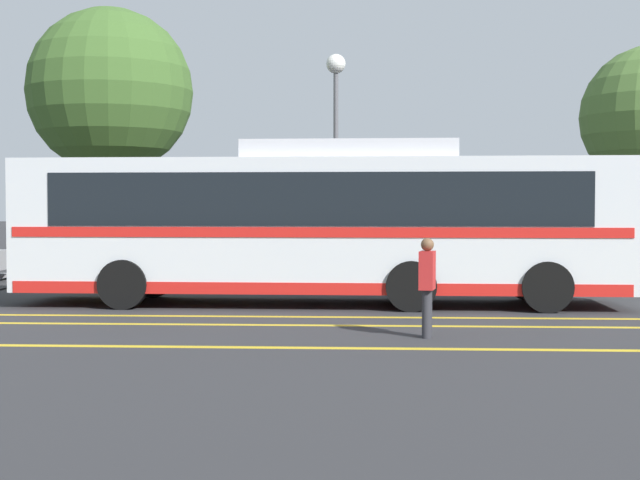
% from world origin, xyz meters
% --- Properties ---
extents(ground_plane, '(220.00, 220.00, 0.00)m').
position_xyz_m(ground_plane, '(0.00, 0.00, 0.00)').
color(ground_plane, '#2D2D30').
extents(lane_strip_0, '(32.53, 0.20, 0.01)m').
position_xyz_m(lane_strip_0, '(-0.54, -2.29, 0.00)').
color(lane_strip_0, gold).
rests_on(lane_strip_0, ground_plane).
extents(lane_strip_1, '(32.53, 0.20, 0.01)m').
position_xyz_m(lane_strip_1, '(-0.54, -3.47, 0.00)').
color(lane_strip_1, gold).
rests_on(lane_strip_1, ground_plane).
extents(lane_strip_2, '(32.53, 0.20, 0.01)m').
position_xyz_m(lane_strip_2, '(-0.54, -5.96, 0.00)').
color(lane_strip_2, gold).
rests_on(lane_strip_2, ground_plane).
extents(curb_strip, '(40.53, 0.36, 0.15)m').
position_xyz_m(curb_strip, '(-0.54, 6.21, 0.07)').
color(curb_strip, '#99999E').
rests_on(curb_strip, ground_plane).
extents(transit_bus, '(12.89, 2.84, 3.42)m').
position_xyz_m(transit_bus, '(-0.52, -0.09, 1.75)').
color(transit_bus, silver).
rests_on(transit_bus, ground_plane).
extents(parked_car_1, '(4.39, 2.02, 1.50)m').
position_xyz_m(parked_car_1, '(-5.53, 5.21, 0.76)').
color(parked_car_1, olive).
rests_on(parked_car_1, ground_plane).
extents(parked_car_2, '(4.14, 2.05, 1.46)m').
position_xyz_m(parked_car_2, '(0.08, 4.71, 0.74)').
color(parked_car_2, '#9E9EA3').
rests_on(parked_car_2, ground_plane).
extents(parked_car_3, '(4.10, 2.03, 1.52)m').
position_xyz_m(parked_car_3, '(5.18, 5.18, 0.76)').
color(parked_car_3, silver).
rests_on(parked_car_3, ground_plane).
extents(pedestrian_0, '(0.30, 0.45, 1.57)m').
position_xyz_m(pedestrian_0, '(1.40, -4.82, 0.88)').
color(pedestrian_0, '#2D2D33').
rests_on(pedestrian_0, ground_plane).
extents(street_lamp, '(0.56, 0.56, 6.46)m').
position_xyz_m(street_lamp, '(-0.46, 6.93, 4.89)').
color(street_lamp, '#59595E').
rests_on(street_lamp, ground_plane).
extents(tree_1, '(5.18, 5.18, 8.29)m').
position_xyz_m(tree_1, '(-7.63, 8.89, 5.69)').
color(tree_1, '#513823').
rests_on(tree_1, ground_plane).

